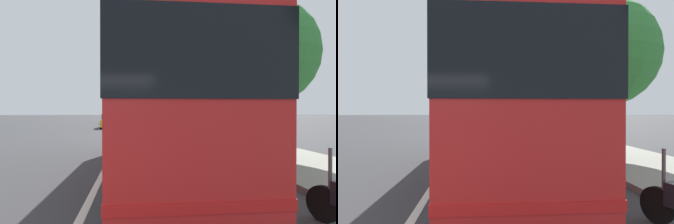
{
  "view_description": "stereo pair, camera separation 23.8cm",
  "coord_description": "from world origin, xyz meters",
  "views": [
    {
      "loc": [
        -0.71,
        -0.91,
        1.87
      ],
      "look_at": [
        7.94,
        -1.94,
        1.8
      ],
      "focal_mm": 30.77,
      "sensor_mm": 36.0,
      "label": 1
    },
    {
      "loc": [
        -0.74,
        -1.15,
        1.87
      ],
      "look_at": [
        7.94,
        -1.94,
        1.8
      ],
      "focal_mm": 30.77,
      "sensor_mm": 36.0,
      "label": 2
    }
  ],
  "objects": [
    {
      "name": "sidewalk_curb",
      "position": [
        10.0,
        -6.47,
        0.07
      ],
      "size": [
        110.0,
        3.6,
        0.14
      ],
      "primitive_type": "cube",
      "color": "gray",
      "rests_on": "ground"
    },
    {
      "name": "lane_divider_line",
      "position": [
        10.0,
        0.0,
        0.0
      ],
      "size": [
        110.0,
        0.16,
        0.01
      ],
      "primitive_type": "cube",
      "color": "silver",
      "rests_on": "ground"
    },
    {
      "name": "coach_bus",
      "position": [
        8.29,
        -1.87,
        2.07
      ],
      "size": [
        10.86,
        2.76,
        3.55
      ],
      "rotation": [
        0.0,
        0.0,
        -0.01
      ],
      "color": "red",
      "rests_on": "ground"
    },
    {
      "name": "car_oncoming",
      "position": [
        29.68,
        1.49,
        0.69
      ],
      "size": [
        4.68,
        2.11,
        1.47
      ],
      "rotation": [
        0.0,
        0.0,
        3.19
      ],
      "color": "gold",
      "rests_on": "ground"
    },
    {
      "name": "car_far_distant",
      "position": [
        46.11,
        2.09,
        0.7
      ],
      "size": [
        4.71,
        2.06,
        1.49
      ],
      "rotation": [
        0.0,
        0.0,
        3.22
      ],
      "color": "#2D7238",
      "rests_on": "ground"
    },
    {
      "name": "car_side_street",
      "position": [
        39.44,
        2.23,
        0.71
      ],
      "size": [
        3.99,
        1.95,
        1.53
      ],
      "rotation": [
        0.0,
        0.0,
        3.17
      ],
      "color": "gray",
      "rests_on": "ground"
    },
    {
      "name": "roadside_tree_mid_block",
      "position": [
        9.85,
        -5.87,
        4.02
      ],
      "size": [
        4.07,
        4.07,
        6.07
      ],
      "color": "brown",
      "rests_on": "ground"
    },
    {
      "name": "utility_pole",
      "position": [
        11.63,
        -6.14,
        3.96
      ],
      "size": [
        0.29,
        0.29,
        7.92
      ],
      "primitive_type": "cylinder",
      "color": "slate",
      "rests_on": "ground"
    }
  ]
}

